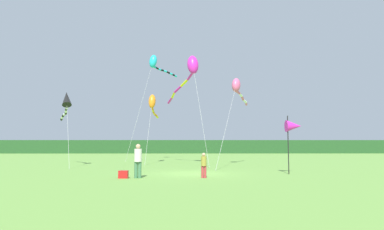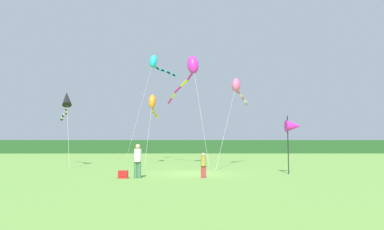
% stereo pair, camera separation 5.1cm
% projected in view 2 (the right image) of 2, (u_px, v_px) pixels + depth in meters
% --- Properties ---
extents(ground_plane, '(120.00, 120.00, 0.00)m').
position_uv_depth(ground_plane, '(193.00, 174.00, 19.68)').
color(ground_plane, '#6B9E42').
extents(distant_treeline, '(108.00, 3.65, 2.53)m').
position_uv_depth(distant_treeline, '(190.00, 147.00, 64.61)').
color(distant_treeline, '#234C23').
rests_on(distant_treeline, ground).
extents(person_adult, '(0.38, 0.38, 1.74)m').
position_uv_depth(person_adult, '(138.00, 159.00, 17.08)').
color(person_adult, '#3F724C').
rests_on(person_adult, ground).
extents(person_child, '(0.28, 0.28, 1.29)m').
position_uv_depth(person_child, '(203.00, 164.00, 17.17)').
color(person_child, '#B23338').
rests_on(person_child, ground).
extents(cooler_box, '(0.48, 0.32, 0.39)m').
position_uv_depth(cooler_box, '(123.00, 174.00, 16.97)').
color(cooler_box, red).
rests_on(cooler_box, ground).
extents(banner_flag_pole, '(0.90, 0.70, 3.41)m').
position_uv_depth(banner_flag_pole, '(293.00, 127.00, 19.56)').
color(banner_flag_pole, black).
rests_on(banner_flag_pole, ground).
extents(kite_magenta, '(3.73, 8.96, 9.47)m').
position_uv_depth(kite_magenta, '(191.00, 69.00, 28.95)').
color(kite_magenta, '#B2B2B2').
rests_on(kite_magenta, ground).
extents(kite_cyan, '(4.97, 4.59, 11.52)m').
position_uv_depth(kite_cyan, '(155.00, 63.00, 36.27)').
color(kite_cyan, '#B2B2B2').
rests_on(kite_cyan, ground).
extents(kite_black, '(3.39, 6.92, 6.09)m').
position_uv_depth(kite_black, '(66.00, 102.00, 26.73)').
color(kite_black, '#B2B2B2').
rests_on(kite_black, ground).
extents(kite_rainbow, '(3.70, 8.51, 7.33)m').
position_uv_depth(kite_rainbow, '(237.00, 88.00, 27.63)').
color(kite_rainbow, '#B2B2B2').
rests_on(kite_rainbow, ground).
extents(kite_orange, '(0.75, 5.59, 6.37)m').
position_uv_depth(kite_orange, '(153.00, 104.00, 30.61)').
color(kite_orange, '#B2B2B2').
rests_on(kite_orange, ground).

